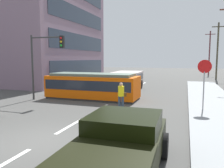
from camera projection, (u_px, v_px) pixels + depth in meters
name	position (u px, v px, depth m)	size (l,w,h in m)	color
ground_plane	(119.00, 98.00, 17.83)	(120.00, 120.00, 0.00)	#484745
sidewalk_curb_right	(220.00, 116.00, 11.93)	(3.20, 36.00, 0.14)	gray
lane_stripe_0	(2.00, 165.00, 6.50)	(0.16, 2.40, 0.01)	silver
lane_stripe_1	(70.00, 126.00, 10.28)	(0.16, 2.40, 0.01)	silver
lane_stripe_2	(101.00, 108.00, 14.05)	(0.16, 2.40, 0.01)	silver
lane_stripe_3	(133.00, 90.00, 22.46)	(0.16, 2.40, 0.01)	silver
lane_stripe_4	(144.00, 83.00, 28.12)	(0.16, 2.40, 0.01)	silver
corner_building	(33.00, 10.00, 29.99)	(14.10, 16.53, 19.20)	gray
streetcar_tram	(93.00, 86.00, 17.25)	(7.06, 2.64, 1.97)	#E25206
city_bus	(126.00, 80.00, 21.76)	(2.59, 5.52, 1.78)	#C1B0AC
pedestrian_crossing	(121.00, 95.00, 13.38)	(0.51, 0.36, 1.67)	#2F3C4D
pickup_truck_parked	(120.00, 147.00, 5.82)	(2.33, 5.03, 1.55)	black
parked_sedan_mid	(79.00, 84.00, 22.01)	(2.06, 4.42, 1.19)	navy
parked_sedan_far	(98.00, 79.00, 27.86)	(1.98, 4.02, 1.19)	#B8B4B9
stop_sign	(204.00, 74.00, 12.77)	(0.76, 0.07, 2.88)	gray
traffic_light_mast	(45.00, 55.00, 16.26)	(2.76, 0.33, 4.81)	#333333
utility_pole_far	(217.00, 50.00, 32.77)	(1.80, 0.24, 8.28)	#4C4633
utility_pole_distant	(209.00, 52.00, 42.32)	(1.80, 0.24, 8.23)	brown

